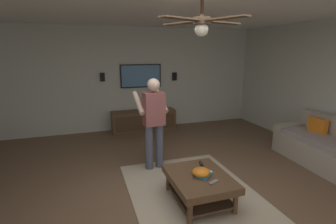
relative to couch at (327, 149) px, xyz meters
The scene contains 17 objects.
ground_plane 3.05m from the couch, 94.11° to the left, with size 8.89×8.89×0.00m, color brown.
wall_back_tv 4.77m from the couch, 40.50° to the left, with size 0.10×7.25×2.73m, color #B2B7AD.
area_rug 2.80m from the couch, 92.95° to the left, with size 2.50×1.83×0.01m, color tan.
couch is the anchor object (origin of this frame).
coffee_table 2.80m from the couch, 97.05° to the left, with size 1.00×0.80×0.40m.
media_console 4.22m from the couch, 40.66° to the left, with size 0.45×1.70×0.55m.
tv 4.55m from the couch, 38.62° to the left, with size 0.05×1.10×0.62m.
person_standing 3.28m from the couch, 73.68° to the left, with size 0.57×0.58×1.64m.
bowl 2.79m from the couch, 97.55° to the left, with size 0.25×0.25×0.11m, color orange.
remote_white 2.64m from the couch, 96.03° to the left, with size 0.15×0.04×0.02m, color white.
remote_black 2.60m from the couch, 90.48° to the left, with size 0.15×0.04×0.02m, color black.
remote_grey 2.76m from the couch, 102.49° to the left, with size 0.15×0.04×0.02m, color slate.
book 2.76m from the couch, 98.06° to the left, with size 0.22×0.16×0.04m, color teal.
vase_round 4.05m from the couch, 36.63° to the left, with size 0.22×0.22×0.22m, color red.
wall_speaker_left 4.04m from the couch, 27.34° to the left, with size 0.06×0.12×0.22m, color black.
wall_speaker_right 5.23m from the couch, 47.36° to the left, with size 0.06×0.12×0.22m, color black.
ceiling_fan 3.56m from the couch, 98.97° to the left, with size 1.14×1.17×0.46m.
Camera 1 is at (-3.05, 1.19, 2.07)m, focal length 27.09 mm.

